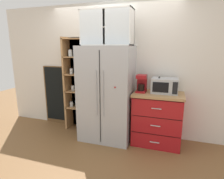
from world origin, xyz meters
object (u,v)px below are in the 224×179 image
at_px(coffee_maker, 142,83).
at_px(chalkboard_menu, 57,95).
at_px(refrigerator, 107,94).
at_px(mug_cream, 159,91).
at_px(bottle_amber, 159,86).
at_px(mug_red, 159,90).
at_px(microwave, 165,86).
at_px(bottle_clear, 159,87).

height_order(coffee_maker, chalkboard_menu, chalkboard_menu).
height_order(refrigerator, mug_cream, refrigerator).
bearing_deg(chalkboard_menu, bottle_amber, -5.89).
xyz_separation_m(coffee_maker, mug_red, (0.30, 0.02, -0.11)).
bearing_deg(mug_red, chalkboard_menu, 174.14).
xyz_separation_m(refrigerator, coffee_maker, (0.63, 0.07, 0.22)).
xyz_separation_m(refrigerator, mug_cream, (0.93, 0.05, 0.11)).
distance_m(refrigerator, bottle_amber, 0.95).
height_order(microwave, bottle_amber, bottle_amber).
xyz_separation_m(microwave, chalkboard_menu, (-2.35, 0.21, -0.41)).
xyz_separation_m(mug_cream, bottle_amber, (-0.00, 0.04, 0.08)).
bearing_deg(bottle_amber, microwave, 15.97).
bearing_deg(mug_cream, refrigerator, -177.13).
distance_m(mug_red, bottle_clear, 0.09).
bearing_deg(chalkboard_menu, coffee_maker, -7.23).
xyz_separation_m(microwave, bottle_amber, (-0.09, -0.03, -0.00)).
bearing_deg(mug_red, mug_cream, -90.18).
height_order(microwave, chalkboard_menu, chalkboard_menu).
distance_m(coffee_maker, mug_cream, 0.32).
xyz_separation_m(microwave, bottle_clear, (-0.09, -0.07, -0.01)).
xyz_separation_m(refrigerator, bottle_amber, (0.93, 0.09, 0.19)).
relative_size(microwave, bottle_amber, 1.53).
bearing_deg(coffee_maker, chalkboard_menu, 172.77).
xyz_separation_m(microwave, mug_red, (-0.09, -0.03, -0.09)).
xyz_separation_m(coffee_maker, bottle_clear, (0.30, -0.03, -0.03)).
bearing_deg(mug_cream, bottle_clear, -122.60).
relative_size(microwave, mug_red, 3.81).
bearing_deg(bottle_clear, chalkboard_menu, 172.99).
height_order(mug_cream, bottle_clear, bottle_clear).
bearing_deg(mug_red, coffee_maker, -176.92).
relative_size(microwave, mug_cream, 3.60).
bearing_deg(microwave, refrigerator, -173.56).
relative_size(bottle_clear, bottle_amber, 0.97).
relative_size(refrigerator, coffee_maker, 5.62).
height_order(refrigerator, microwave, refrigerator).
bearing_deg(bottle_clear, mug_red, 87.68).
distance_m(coffee_maker, bottle_amber, 0.30).
distance_m(coffee_maker, mug_red, 0.32).
relative_size(microwave, coffee_maker, 1.42).
relative_size(coffee_maker, bottle_amber, 1.08).
height_order(mug_red, bottle_amber, bottle_amber).
height_order(coffee_maker, bottle_clear, coffee_maker).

